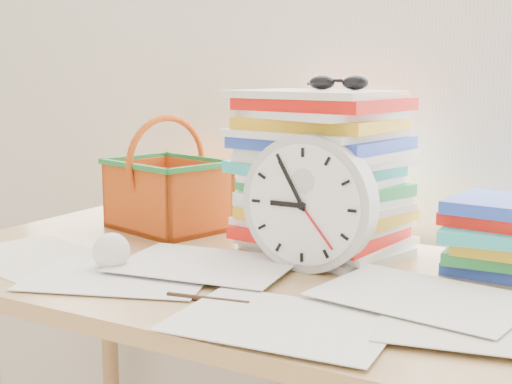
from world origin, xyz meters
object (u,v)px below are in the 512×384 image
Objects in this scene: paper_stack at (320,172)px; basket at (167,174)px; clock at (309,203)px; desk at (261,309)px.

paper_stack is 0.40m from basket.
paper_stack is at bearing 107.21° from clock.
desk is 0.31m from paper_stack.
clock is 0.97× the size of basket.
clock is at bearing -3.83° from basket.
paper_stack reaches higher than clock.
paper_stack is at bearing 81.27° from desk.
desk is at bearing -98.73° from paper_stack.
basket is at bearing 178.59° from paper_stack.
desk is 0.22m from clock.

